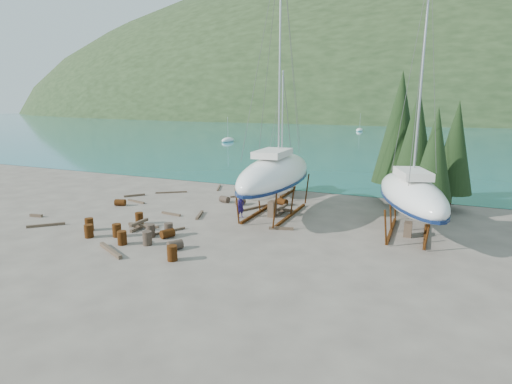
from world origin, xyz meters
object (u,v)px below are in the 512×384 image
at_px(large_sailboat_near, 275,174).
at_px(worker, 241,206).
at_px(small_sailboat_shore, 280,175).
at_px(large_sailboat_far, 411,194).

height_order(large_sailboat_near, worker, large_sailboat_near).
distance_m(large_sailboat_near, small_sailboat_shore, 7.70).
bearing_deg(large_sailboat_far, worker, 165.48).
bearing_deg(worker, small_sailboat_shore, 24.92).
height_order(large_sailboat_far, worker, large_sailboat_far).
relative_size(large_sailboat_near, small_sailboat_shore, 1.74).
xyz_separation_m(small_sailboat_shore, worker, (0.11, -9.14, -1.03)).
xyz_separation_m(large_sailboat_near, large_sailboat_far, (10.09, -0.94, -0.51)).
xyz_separation_m(large_sailboat_far, small_sailboat_shore, (-12.34, 8.18, -0.84)).
bearing_deg(large_sailboat_far, small_sailboat_shore, 127.44).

